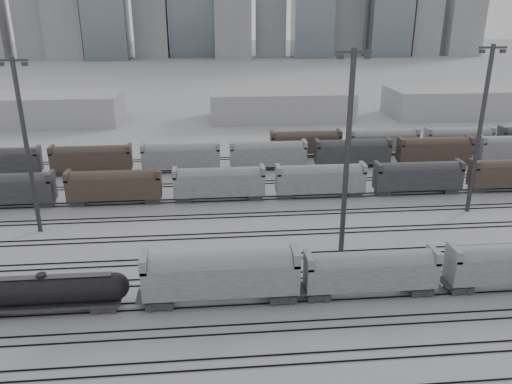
{
  "coord_description": "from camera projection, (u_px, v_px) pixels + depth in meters",
  "views": [
    {
      "loc": [
        -10.1,
        -45.96,
        30.37
      ],
      "look_at": [
        -3.57,
        24.53,
        4.0
      ],
      "focal_mm": 35.0,
      "sensor_mm": 36.0,
      "label": 1
    }
  ],
  "objects": [
    {
      "name": "tracks",
      "position": [
        286.0,
        234.0,
        70.67
      ],
      "size": [
        220.0,
        71.5,
        0.16
      ],
      "color": "black",
      "rests_on": "ground"
    },
    {
      "name": "light_mast_d",
      "position": [
        480.0,
        127.0,
        74.27
      ],
      "size": [
        4.08,
        0.65,
        25.47
      ],
      "color": "#343436",
      "rests_on": "ground"
    },
    {
      "name": "bg_string_near",
      "position": [
        320.0,
        181.0,
        83.94
      ],
      "size": [
        151.0,
        3.0,
        5.6
      ],
      "color": "gray",
      "rests_on": "ground"
    },
    {
      "name": "tank_car_b",
      "position": [
        44.0,
        291.0,
        52.0
      ],
      "size": [
        17.61,
        2.93,
        4.35
      ],
      "color": "#262729",
      "rests_on": "ground"
    },
    {
      "name": "warehouse_left",
      "position": [
        27.0,
        109.0,
        136.42
      ],
      "size": [
        50.0,
        18.0,
        8.0
      ],
      "primitive_type": "cube",
      "color": "#A3A3A5",
      "rests_on": "ground"
    },
    {
      "name": "bg_string_far",
      "position": [
        421.0,
        141.0,
        108.71
      ],
      "size": [
        66.0,
        3.0,
        5.6
      ],
      "color": "#46342C",
      "rests_on": "ground"
    },
    {
      "name": "warehouse_mid",
      "position": [
        281.0,
        105.0,
        142.48
      ],
      "size": [
        40.0,
        18.0,
        8.0
      ],
      "primitive_type": "cube",
      "color": "#A3A3A5",
      "rests_on": "ground"
    },
    {
      "name": "light_mast_b",
      "position": [
        26.0,
        144.0,
        67.31
      ],
      "size": [
        3.91,
        0.63,
        24.46
      ],
      "color": "#343436",
      "rests_on": "ground"
    },
    {
      "name": "hopper_car_b",
      "position": [
        371.0,
        270.0,
        54.76
      ],
      "size": [
        14.71,
        2.92,
        5.26
      ],
      "color": "#262729",
      "rests_on": "ground"
    },
    {
      "name": "light_mast_c",
      "position": [
        347.0,
        152.0,
        60.43
      ],
      "size": [
        4.18,
        0.67,
        26.1
      ],
      "color": "#343436",
      "rests_on": "ground"
    },
    {
      "name": "ground",
      "position": [
        309.0,
        303.0,
        54.36
      ],
      "size": [
        900.0,
        900.0,
        0.0
      ],
      "primitive_type": "plane",
      "color": "#A2A3A7",
      "rests_on": "ground"
    },
    {
      "name": "hopper_car_a",
      "position": [
        221.0,
        273.0,
        53.19
      ],
      "size": [
        16.7,
        3.32,
        5.97
      ],
      "color": "#262729",
      "rests_on": "ground"
    },
    {
      "name": "warehouse_right",
      "position": [
        449.0,
        102.0,
        146.8
      ],
      "size": [
        35.0,
        18.0,
        8.0
      ],
      "primitive_type": "cube",
      "color": "#A3A3A5",
      "rests_on": "ground"
    },
    {
      "name": "bg_string_mid",
      "position": [
        352.0,
        153.0,
        99.73
      ],
      "size": [
        151.0,
        3.0,
        5.6
      ],
      "color": "#262729",
      "rests_on": "ground"
    }
  ]
}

